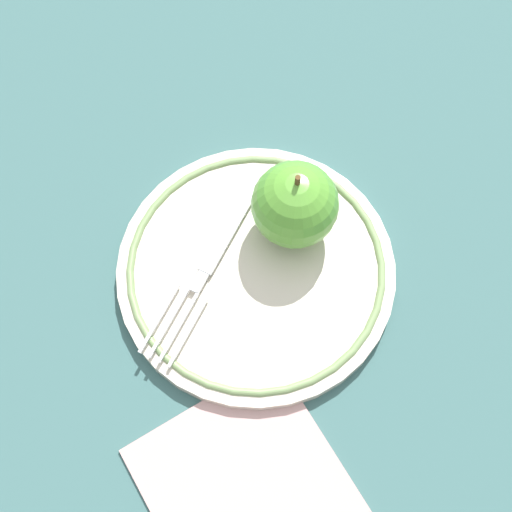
% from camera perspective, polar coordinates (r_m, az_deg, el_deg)
% --- Properties ---
extents(ground_plane, '(2.00, 2.00, 0.00)m').
position_cam_1_polar(ground_plane, '(0.55, -1.52, -1.49)').
color(ground_plane, '#39605F').
extents(plate, '(0.21, 0.21, 0.01)m').
position_cam_1_polar(plate, '(0.55, 0.00, -1.12)').
color(plate, beige).
rests_on(plate, ground_plane).
extents(apple_red_whole, '(0.07, 0.07, 0.07)m').
position_cam_1_polar(apple_red_whole, '(0.53, 3.13, 4.12)').
color(apple_red_whole, '#579F33').
rests_on(apple_red_whole, plate).
extents(fork, '(0.12, 0.14, 0.00)m').
position_cam_1_polar(fork, '(0.54, -3.54, -0.13)').
color(fork, silver).
rests_on(fork, plate).
extents(napkin_folded, '(0.16, 0.14, 0.01)m').
position_cam_1_polar(napkin_folded, '(0.51, -0.48, -18.40)').
color(napkin_folded, '#C19996').
rests_on(napkin_folded, ground_plane).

